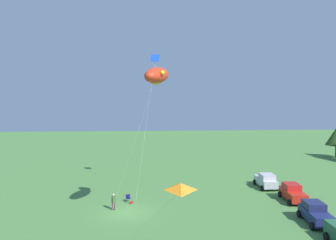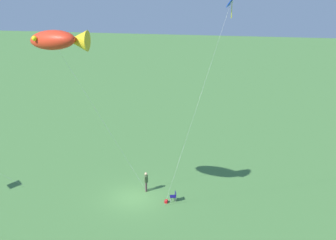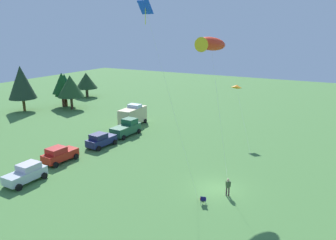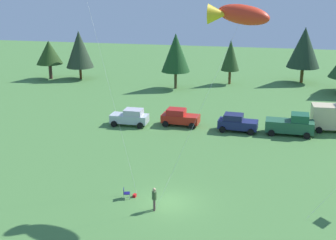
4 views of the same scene
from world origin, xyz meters
The scene contains 6 objects.
ground_plane centered at (0.00, 0.00, 0.00)m, with size 160.00×160.00×0.00m, color #497D3D.
person_kite_flyer centered at (-0.82, -1.36, 1.02)m, with size 0.37×0.52×1.74m.
folding_chair centered at (-3.39, 0.00, 0.49)m, with size 0.59×0.59×0.82m.
backpack_on_grass centered at (-2.79, 0.37, 0.11)m, with size 0.32×0.22×0.22m, color red.
kite_large_fish centered at (4.27, 3.00, 13.62)m, with size 7.68×6.10×14.50m.
kite_diamond_blue centered at (-7.25, 3.11, 15.94)m, with size 5.08×2.93×16.97m.
Camera 2 is at (-7.48, 33.62, 19.41)m, focal length 50.00 mm.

